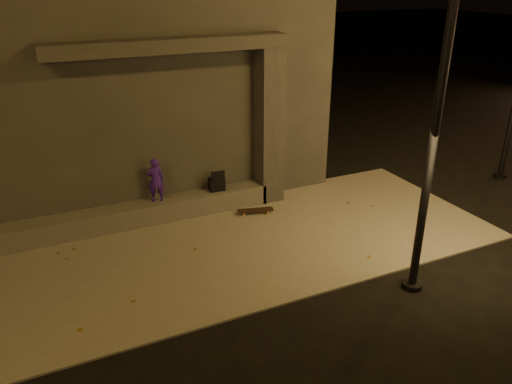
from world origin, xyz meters
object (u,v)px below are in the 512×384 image
column (269,127)px  street_lamp_0 (446,56)px  skateboard (255,210)px  skateboarder (156,180)px  backpack (217,183)px

column → street_lamp_0: size_ratio=0.51×
column → street_lamp_0: bearing=-82.1°
skateboard → street_lamp_0: size_ratio=0.12×
skateboarder → street_lamp_0: street_lamp_0 is taller
column → skateboard: size_ratio=4.21×
column → street_lamp_0: 4.97m
skateboarder → backpack: skateboarder is taller
skateboard → street_lamp_0: bearing=-57.0°
column → skateboard: (-0.66, -0.65, -1.73)m
column → skateboard: column is taller
backpack → skateboard: (0.68, -0.65, -0.55)m
street_lamp_0 → column: bearing=97.9°
backpack → skateboard: 1.09m
skateboard → skateboarder: bearing=177.1°
skateboarder → column: bearing=-171.5°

